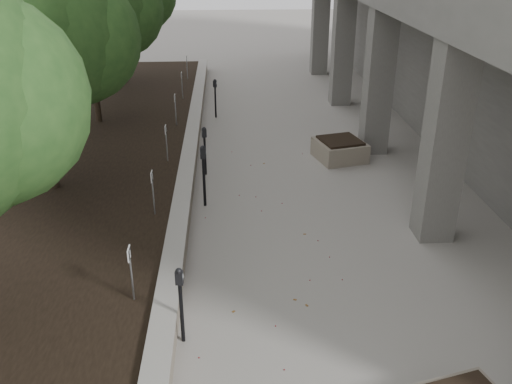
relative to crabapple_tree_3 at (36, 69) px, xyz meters
name	(u,v)px	position (x,y,z in m)	size (l,w,h in m)	color
retaining_wall	(187,173)	(2.97, 1.00, -2.87)	(0.39, 26.00, 0.50)	gray
planting_bed	(39,178)	(-0.70, 1.00, -2.92)	(7.00, 26.00, 0.40)	black
crabapple_tree_3	(36,69)	(0.00, 0.00, 0.00)	(4.60, 4.00, 5.44)	#234A1C
crabapple_tree_4	(88,32)	(0.00, 5.00, 0.00)	(4.60, 4.00, 5.44)	#234A1C
crabapple_tree_5	(117,11)	(0.00, 10.00, 0.00)	(4.60, 4.00, 5.44)	#234A1C
parking_sign_3	(131,274)	(2.45, -4.50, -2.24)	(0.04, 0.22, 0.96)	black
parking_sign_4	(153,193)	(2.45, -1.50, -2.24)	(0.04, 0.22, 0.96)	black
parking_sign_5	(167,143)	(2.45, 1.50, -2.24)	(0.04, 0.22, 0.96)	black
parking_sign_6	(176,110)	(2.45, 4.50, -2.24)	(0.04, 0.22, 0.96)	black
parking_sign_7	(182,85)	(2.45, 7.50, -2.24)	(0.04, 0.22, 0.96)	black
parking_sign_8	(187,67)	(2.45, 10.50, -2.24)	(0.04, 0.22, 0.96)	black
parking_meter_2	(181,306)	(3.25, -5.06, -2.46)	(0.13, 0.09, 1.32)	black
parking_meter_3	(204,176)	(3.45, -0.35, -2.38)	(0.15, 0.10, 1.47)	black
parking_meter_4	(205,151)	(3.42, 1.49, -2.47)	(0.13, 0.09, 1.30)	black
parking_meter_5	(215,98)	(3.63, 6.50, -2.45)	(0.13, 0.09, 1.33)	black
planter_back	(340,149)	(7.12, 2.40, -2.83)	(1.24, 1.24, 0.58)	gray
berry_scatter	(267,265)	(4.70, -3.00, -3.11)	(3.30, 14.10, 0.02)	maroon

